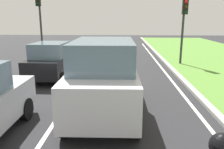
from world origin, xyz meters
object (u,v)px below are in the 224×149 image
(car_suv_ahead, at_px, (104,77))
(traffic_light_near_right, at_px, (184,18))
(traffic_light_overhead_left, at_px, (39,13))
(car_hatchback_far, at_px, (52,61))

(car_suv_ahead, bearing_deg, traffic_light_near_right, 60.12)
(car_suv_ahead, distance_m, traffic_light_overhead_left, 11.42)
(car_suv_ahead, xyz_separation_m, car_hatchback_far, (-2.87, 4.11, -0.28))
(car_suv_ahead, xyz_separation_m, traffic_light_overhead_left, (-5.41, 9.83, 2.12))
(car_hatchback_far, height_order, traffic_light_near_right, traffic_light_near_right)
(traffic_light_overhead_left, bearing_deg, traffic_light_near_right, -11.77)
(traffic_light_near_right, bearing_deg, traffic_light_overhead_left, 168.23)
(car_suv_ahead, height_order, traffic_light_near_right, traffic_light_near_right)
(car_hatchback_far, bearing_deg, traffic_light_overhead_left, 115.94)
(car_suv_ahead, xyz_separation_m, traffic_light_near_right, (4.32, 7.81, 1.73))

